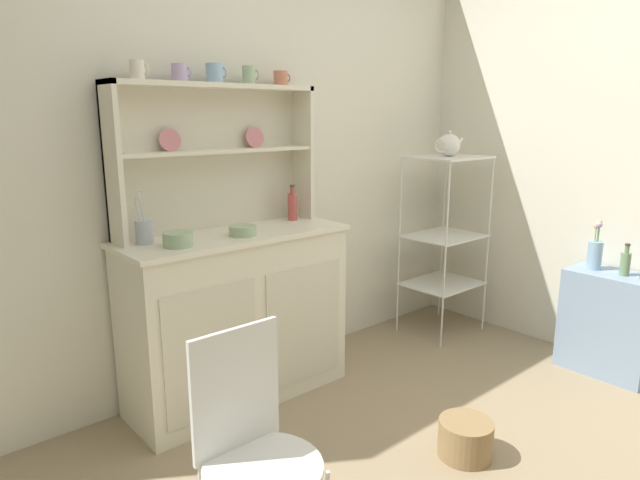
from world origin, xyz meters
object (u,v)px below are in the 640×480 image
jam_bottle (292,206)px  porcelain_teapot (449,145)px  bowl_mixing_large (178,239)px  utensil_jar (144,231)px  wire_chair (252,440)px  flower_vase (595,252)px  hutch_shelf_unit (214,146)px  oil_bottle (625,263)px  hutch_cabinet (238,315)px  floor_basket (465,438)px  cup_cream_0 (138,70)px  bakers_rack (445,225)px  side_shelf_blue (609,323)px

jam_bottle → porcelain_teapot: bearing=-10.8°
bowl_mixing_large → utensil_jar: (-0.09, 0.15, 0.03)m
wire_chair → flower_vase: 2.41m
bowl_mixing_large → utensil_jar: 0.18m
hutch_shelf_unit → oil_bottle: size_ratio=6.05×
hutch_shelf_unit → oil_bottle: hutch_shelf_unit is taller
hutch_cabinet → wire_chair: bearing=-120.5°
hutch_shelf_unit → floor_basket: hutch_shelf_unit is taller
wire_chair → bowl_mixing_large: bearing=86.8°
hutch_cabinet → oil_bottle: hutch_cabinet is taller
floor_basket → cup_cream_0: size_ratio=2.82×
jam_bottle → utensil_jar: bearing=-179.4°
utensil_jar → flower_vase: size_ratio=0.87×
floor_basket → oil_bottle: size_ratio=1.31×
hutch_cabinet → cup_cream_0: 1.27m
oil_bottle → bakers_rack: bearing=101.3°
cup_cream_0 → jam_bottle: cup_cream_0 is taller
utensil_jar → flower_vase: bearing=-26.6°
utensil_jar → porcelain_teapot: bearing=-5.9°
wire_chair → utensil_jar: utensil_jar is taller
cup_cream_0 → bowl_mixing_large: (0.05, -0.20, -0.74)m
hutch_shelf_unit → flower_vase: hutch_shelf_unit is taller
cup_cream_0 → jam_bottle: bearing=-2.5°
cup_cream_0 → oil_bottle: 2.72m
bakers_rack → bowl_mixing_large: (-1.90, 0.06, 0.17)m
side_shelf_blue → cup_cream_0: cup_cream_0 is taller
bakers_rack → cup_cream_0: size_ratio=14.27×
jam_bottle → oil_bottle: 1.88m
oil_bottle → floor_basket: bearing=175.9°
cup_cream_0 → oil_bottle: (2.16, -1.32, -0.99)m
bakers_rack → porcelain_teapot: size_ratio=5.10×
jam_bottle → flower_vase: bearing=-39.8°
bakers_rack → flower_vase: (0.21, -0.90, -0.05)m
bowl_mixing_large → utensil_jar: utensil_jar is taller
hutch_shelf_unit → bowl_mixing_large: hutch_shelf_unit is taller
hutch_cabinet → hutch_shelf_unit: bearing=90.0°
hutch_cabinet → oil_bottle: 2.15m
hutch_shelf_unit → oil_bottle: 2.33m
flower_vase → oil_bottle: flower_vase is taller
floor_basket → hutch_shelf_unit: bearing=109.9°
cup_cream_0 → jam_bottle: size_ratio=0.43×
hutch_cabinet → oil_bottle: bearing=-34.0°
hutch_shelf_unit → side_shelf_blue: (1.77, -1.31, -1.02)m
bowl_mixing_large → bakers_rack: bearing=-1.7°
utensil_jar → flower_vase: utensil_jar is taller
hutch_cabinet → wire_chair: size_ratio=1.38×
hutch_cabinet → wire_chair: (-0.63, -1.06, 0.06)m
jam_bottle → oil_bottle: bearing=-43.8°
hutch_shelf_unit → wire_chair: (-0.63, -1.23, -0.80)m
cup_cream_0 → floor_basket: bearing=-55.2°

